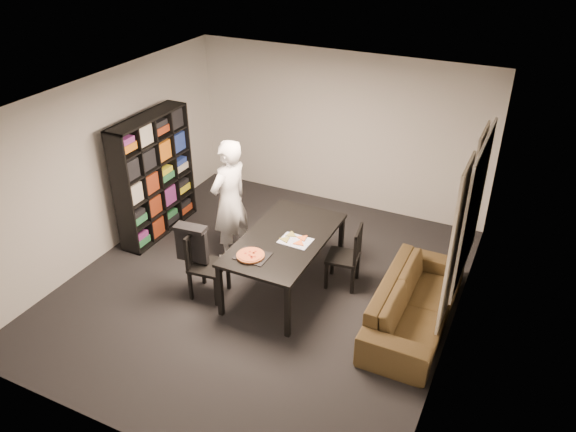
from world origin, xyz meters
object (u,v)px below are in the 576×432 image
at_px(chair_left, 202,259).
at_px(chair_right, 350,253).
at_px(bookshelf, 154,176).
at_px(dining_table, 285,242).
at_px(baking_tray, 253,256).
at_px(person, 230,201).
at_px(pepperoni_pizza, 251,255).
at_px(sofa, 415,303).

distance_m(chair_left, chair_right, 1.95).
xyz_separation_m(chair_left, chair_right, (1.67, 1.00, -0.02)).
xyz_separation_m(bookshelf, dining_table, (2.43, -0.48, -0.24)).
xyz_separation_m(dining_table, chair_left, (-0.91, -0.60, -0.18)).
relative_size(dining_table, baking_tray, 4.67).
bearing_deg(chair_left, baking_tray, -94.03).
distance_m(chair_left, person, 1.01).
bearing_deg(bookshelf, chair_right, -1.24).
bearing_deg(chair_right, baking_tray, -51.99).
xyz_separation_m(pepperoni_pizza, sofa, (1.95, 0.60, -0.50)).
relative_size(person, pepperoni_pizza, 5.24).
bearing_deg(chair_left, dining_table, -63.06).
height_order(chair_right, sofa, chair_right).
bearing_deg(chair_right, pepperoni_pizza, -51.85).
xyz_separation_m(baking_tray, sofa, (1.93, 0.58, -0.48)).
bearing_deg(bookshelf, chair_left, -35.17).
height_order(bookshelf, pepperoni_pizza, bookshelf).
bearing_deg(pepperoni_pizza, bookshelf, 154.69).
bearing_deg(pepperoni_pizza, baking_tray, 53.29).
distance_m(bookshelf, baking_tray, 2.50).
bearing_deg(pepperoni_pizza, chair_right, 46.59).
bearing_deg(dining_table, chair_right, 28.05).
relative_size(dining_table, chair_right, 2.08).
bearing_deg(chair_left, chair_right, -65.36).
bearing_deg(dining_table, chair_left, -146.77).
height_order(chair_left, chair_right, chair_left).
bearing_deg(sofa, person, 83.44).
height_order(bookshelf, baking_tray, bookshelf).
xyz_separation_m(chair_left, person, (-0.11, 0.93, 0.38)).
bearing_deg(bookshelf, dining_table, -11.05).
bearing_deg(pepperoni_pizza, person, 132.46).
distance_m(chair_left, pepperoni_pizza, 0.78).
relative_size(chair_left, person, 0.51).
distance_m(bookshelf, person, 1.42).
bearing_deg(chair_right, bookshelf, -99.67).
height_order(chair_left, baking_tray, chair_left).
distance_m(bookshelf, pepperoni_pizza, 2.50).
height_order(chair_right, baking_tray, chair_right).
relative_size(person, sofa, 0.87).
bearing_deg(baking_tray, person, 133.75).
bearing_deg(sofa, baking_tray, 106.60).
bearing_deg(chair_right, sofa, 59.99).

